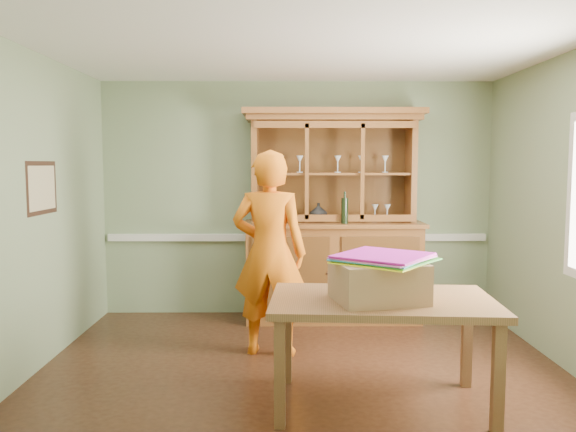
{
  "coord_description": "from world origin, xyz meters",
  "views": [
    {
      "loc": [
        -0.15,
        -4.53,
        1.75
      ],
      "look_at": [
        -0.12,
        0.4,
        1.3
      ],
      "focal_mm": 35.0,
      "sensor_mm": 36.0,
      "label": 1
    }
  ],
  "objects_px": {
    "cardboard_box": "(378,281)",
    "person": "(269,253)",
    "dining_table": "(382,311)",
    "china_hutch": "(333,247)"
  },
  "relations": [
    {
      "from": "cardboard_box",
      "to": "person",
      "type": "xyz_separation_m",
      "value": [
        -0.8,
        1.23,
        0.01
      ]
    },
    {
      "from": "dining_table",
      "to": "cardboard_box",
      "type": "relative_size",
      "value": 2.76
    },
    {
      "from": "dining_table",
      "to": "cardboard_box",
      "type": "distance_m",
      "value": 0.25
    },
    {
      "from": "china_hutch",
      "to": "person",
      "type": "height_order",
      "value": "china_hutch"
    },
    {
      "from": "china_hutch",
      "to": "person",
      "type": "xyz_separation_m",
      "value": [
        -0.68,
        -1.17,
        0.11
      ]
    },
    {
      "from": "dining_table",
      "to": "china_hutch",
      "type": "bearing_deg",
      "value": 97.61
    },
    {
      "from": "dining_table",
      "to": "cardboard_box",
      "type": "bearing_deg",
      "value": -112.45
    },
    {
      "from": "dining_table",
      "to": "cardboard_box",
      "type": "xyz_separation_m",
      "value": [
        -0.04,
        -0.09,
        0.23
      ]
    },
    {
      "from": "dining_table",
      "to": "person",
      "type": "distance_m",
      "value": 1.44
    },
    {
      "from": "cardboard_box",
      "to": "china_hutch",
      "type": "bearing_deg",
      "value": 92.65
    }
  ]
}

